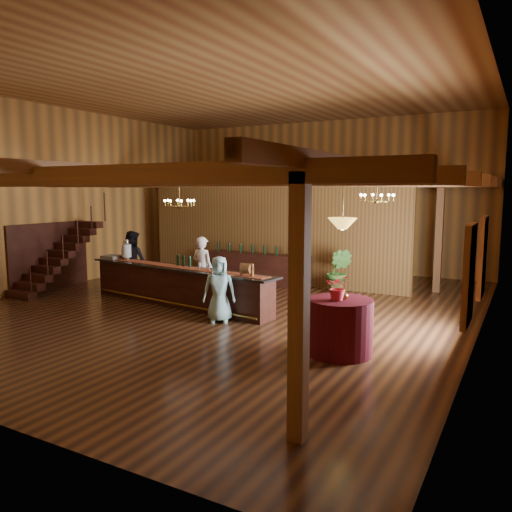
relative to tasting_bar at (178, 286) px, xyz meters
The scene contains 30 objects.
floor 1.35m from the tasting_bar, 24.22° to the left, with size 14.00×14.00×0.00m, color #522E17.
ceiling 5.14m from the tasting_bar, 24.22° to the left, with size 14.00×14.00×0.00m, color #A5773C.
wall_back 7.92m from the tasting_bar, 81.37° to the left, with size 12.00×0.10×5.50m, color #BB7A32.
wall_left 5.38m from the tasting_bar, behind, with size 0.10×14.00×5.50m, color #BB7A32.
wall_right 7.50m from the tasting_bar, ahead, with size 0.10×14.00×5.50m, color #BB7A32.
beam_grid 3.13m from the tasting_bar, 41.83° to the left, with size 11.90×13.90×0.39m.
support_posts 1.58m from the tasting_bar, ahead, with size 9.20×10.20×3.20m.
partition_wall 4.19m from the tasting_bar, 80.94° to the left, with size 9.00×0.18×3.10m, color brown.
window_right_front 7.25m from the tasting_bar, ahead, with size 0.12×1.05×1.75m, color white.
window_right_back 7.32m from the tasting_bar, 12.04° to the left, with size 0.12×1.05×1.75m, color white.
staircase 4.34m from the tasting_bar, behind, with size 1.00×2.80×2.00m.
backroom_boxes 6.07m from the tasting_bar, 81.99° to the left, with size 4.10×0.60×1.10m.
tasting_bar is the anchor object (origin of this frame).
beverage_dispenser 2.24m from the tasting_bar, behind, with size 0.26×0.26×0.60m.
glass_rack_tray 2.67m from the tasting_bar, behind, with size 0.50×0.50×0.10m, color gray.
raffle_drum 2.40m from the tasting_bar, ahead, with size 0.34×0.24×0.30m.
bar_bottle_0 0.67m from the tasting_bar, 125.10° to the left, with size 0.07×0.07×0.30m, color black.
bar_bottle_1 0.66m from the tasting_bar, 45.67° to the left, with size 0.07×0.07×0.30m, color black.
bar_bottle_2 0.73m from the tasting_bar, 12.09° to the left, with size 0.07×0.07×0.30m, color black.
backbar_shelf 3.63m from the tasting_bar, 83.41° to the left, with size 3.45×0.54×0.97m, color #3E1A12.
round_table 5.31m from the tasting_bar, 18.91° to the right, with size 1.19×1.19×1.03m, color #4B090C.
chandelier_left 2.20m from the tasting_bar, 119.46° to the left, with size 0.80×0.80×0.71m.
chandelier_right 5.48m from the tasting_bar, 16.29° to the left, with size 0.80×0.80×0.54m.
pendant_lamp 5.63m from the tasting_bar, 18.91° to the right, with size 0.52×0.52×0.90m.
bartender 0.84m from the tasting_bar, 67.74° to the left, with size 0.64×0.42×1.75m, color white.
staff_second 2.28m from the tasting_bar, 163.01° to the left, with size 0.88×0.69×1.82m, color black.
guest 2.08m from the tasting_bar, 25.64° to the right, with size 0.74×0.48×1.51m, color #9EDBE1.
floor_plant 4.63m from the tasting_bar, 46.23° to the left, with size 0.73×0.59×1.32m, color #386E27.
table_flowers 5.39m from the tasting_bar, 20.17° to the right, with size 0.43×0.37×0.48m, color #DB3044.
table_vase 5.39m from the tasting_bar, 18.67° to the right, with size 0.14×0.14×0.29m, color olive.
Camera 1 is at (6.80, -10.71, 3.00)m, focal length 35.00 mm.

